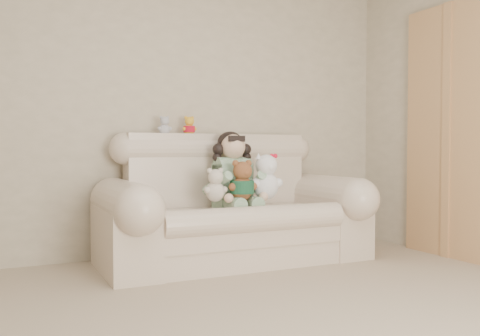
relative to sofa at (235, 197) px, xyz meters
The scene contains 9 objects.
wall_back 1.08m from the sofa, 136.83° to the left, with size 4.50×4.50×0.00m, color beige.
sofa is the anchor object (origin of this frame).
door_panel 1.86m from the sofa, 19.64° to the right, with size 0.06×0.90×2.10m, color tan.
seated_child 0.24m from the sofa, 76.74° to the left, with size 0.38×0.47×0.63m, color #2F7838, non-canonical shape.
brown_teddy 0.22m from the sofa, 91.31° to the right, with size 0.24×0.18×0.37m, color brown, non-canonical shape.
white_cat 0.32m from the sofa, 26.07° to the right, with size 0.28×0.21×0.43m, color white, non-canonical shape.
cream_teddy 0.27m from the sofa, 153.45° to the right, with size 0.19×0.15×0.30m, color beige, non-canonical shape.
yellow_mini_bear 0.74m from the sofa, 124.32° to the left, with size 0.12×0.09×0.19m, color yellow, non-canonical shape.
grey_mini_plush 0.83m from the sofa, 142.78° to the left, with size 0.12×0.09×0.19m, color #B5B7BD, non-canonical shape.
Camera 1 is at (-1.18, -1.73, 0.89)m, focal length 38.66 mm.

